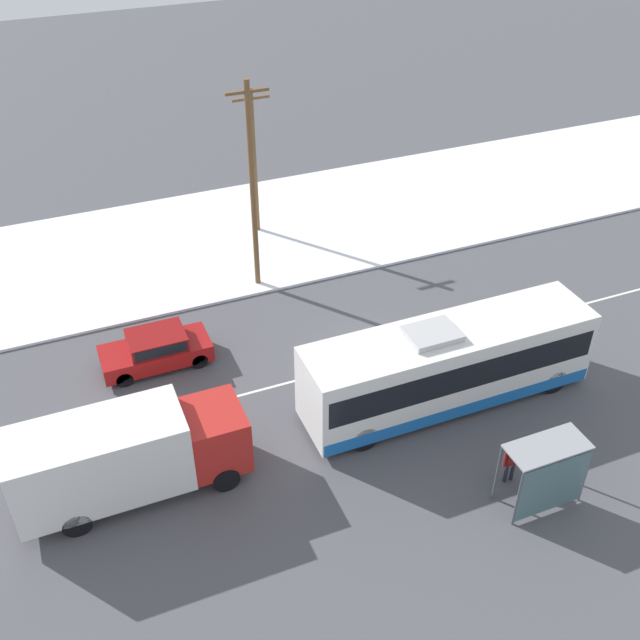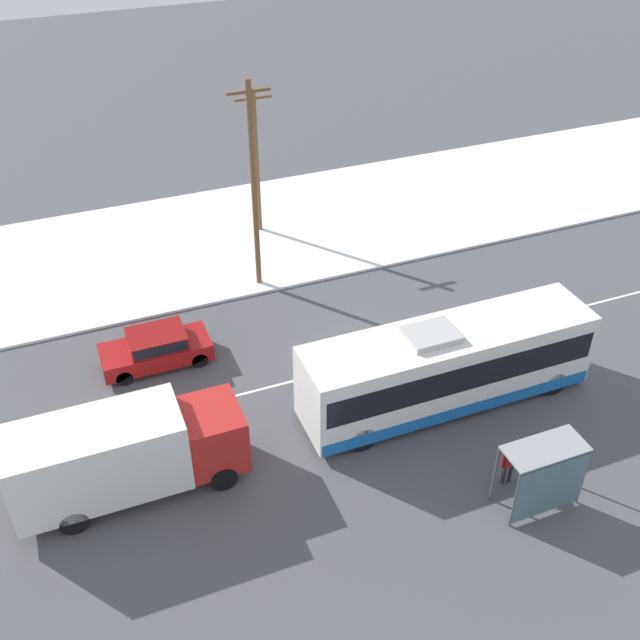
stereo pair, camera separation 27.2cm
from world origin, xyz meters
TOP-DOWN VIEW (x-y plane):
  - ground_plane at (0.00, 0.00)m, footprint 120.00×120.00m
  - snow_lot at (0.00, 11.55)m, footprint 80.00×10.77m
  - lane_marking_center at (0.00, 0.00)m, footprint 60.00×0.12m
  - city_bus at (1.58, -3.11)m, footprint 10.83×2.57m
  - box_truck at (-9.98, -3.16)m, footprint 7.27×2.30m
  - sedan_car at (-7.78, 3.00)m, footprint 4.23×1.80m
  - pedestrian_at_stop at (1.54, -7.36)m, footprint 0.63×0.28m
  - bus_shelter at (1.91, -8.65)m, footprint 2.59×1.20m
  - utility_pole_roadside at (-2.31, 6.98)m, footprint 1.80×0.24m
  - utility_pole_snowlot at (-0.74, 11.71)m, footprint 1.80×0.24m

SIDE VIEW (x-z plane):
  - ground_plane at x=0.00m, z-range 0.00..0.00m
  - lane_marking_center at x=0.00m, z-range 0.00..0.00m
  - snow_lot at x=0.00m, z-range 0.00..0.12m
  - sedan_car at x=-7.78m, z-range 0.07..1.54m
  - pedestrian_at_stop at x=1.54m, z-range 0.20..1.94m
  - bus_shelter at x=1.91m, z-range 0.47..2.87m
  - city_bus at x=1.58m, z-range -0.04..3.38m
  - box_truck at x=-9.98m, z-range 0.16..3.25m
  - utility_pole_snowlot at x=-0.74m, z-range 0.18..7.59m
  - utility_pole_roadside at x=-2.31m, z-range 0.19..9.62m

